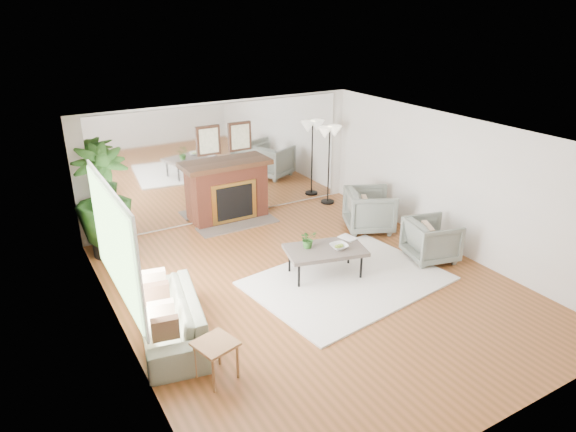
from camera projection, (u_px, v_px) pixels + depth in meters
ground at (314, 287)px, 8.40m from camera, size 7.00×7.00×0.00m
wall_left at (120, 262)px, 6.52m from camera, size 0.02×7.00×2.50m
wall_right at (454, 185)px, 9.32m from camera, size 0.02×7.00×2.50m
wall_back at (224, 161)px, 10.71m from camera, size 6.00×0.02×2.50m
mirror_panel at (225, 162)px, 10.69m from camera, size 5.40×0.04×2.40m
window_panel at (114, 243)px, 6.82m from camera, size 0.04×2.40×1.50m
fireplace at (230, 191)px, 10.75m from camera, size 1.85×0.83×2.05m
area_rug at (347, 281)px, 8.56m from camera, size 3.38×2.61×0.03m
coffee_table at (325, 251)px, 8.56m from camera, size 1.45×1.06×0.52m
sofa at (170, 317)px, 7.06m from camera, size 1.15×2.14×0.59m
armchair_back at (370, 210)px, 10.39m from camera, size 1.24×1.23×0.86m
armchair_front at (432, 240)px, 9.18m from camera, size 1.01×0.99×0.76m
side_table at (216, 348)px, 6.19m from camera, size 0.56×0.56×0.52m
potted_ficus at (103, 199)px, 9.10m from camera, size 1.04×1.04×2.04m
floor_lamp at (330, 138)px, 11.40m from camera, size 0.58×0.32×1.79m
tabletop_plant at (308, 239)px, 8.52m from camera, size 0.28×0.25×0.31m
fruit_bowl at (339, 246)px, 8.53m from camera, size 0.31×0.31×0.07m
book at (344, 240)px, 8.83m from camera, size 0.28×0.34×0.02m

